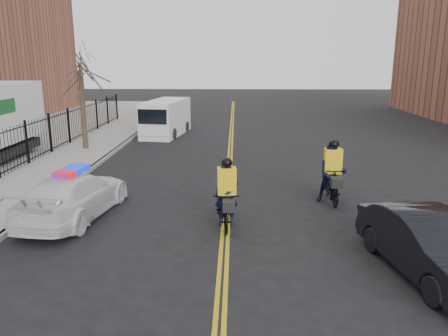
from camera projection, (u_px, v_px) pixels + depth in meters
ground at (226, 220)px, 13.09m from camera, size 120.00×120.00×0.00m
center_line_left at (228, 160)px, 20.85m from camera, size 0.10×60.00×0.01m
center_line_right at (231, 160)px, 20.85m from camera, size 0.10×60.00×0.01m
sidewalk at (74, 158)px, 21.03m from camera, size 3.00×60.00×0.15m
curb at (105, 158)px, 20.99m from camera, size 0.20×60.00×0.15m
iron_fence at (42, 139)px, 20.84m from camera, size 0.12×28.00×2.00m
street_tree at (81, 83)px, 22.13m from camera, size 3.20×3.20×4.80m
police_cruiser at (74, 195)px, 13.16m from camera, size 2.51×4.94×1.53m
dark_sedan at (430, 245)px, 9.59m from camera, size 2.21×4.47×1.41m
cargo_van at (165, 118)px, 27.55m from camera, size 2.62×5.44×2.19m
cyclist_near at (227, 202)px, 12.50m from camera, size 0.90×2.11×2.01m
cyclist_far at (332, 178)px, 14.56m from camera, size 0.97×2.13×2.14m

